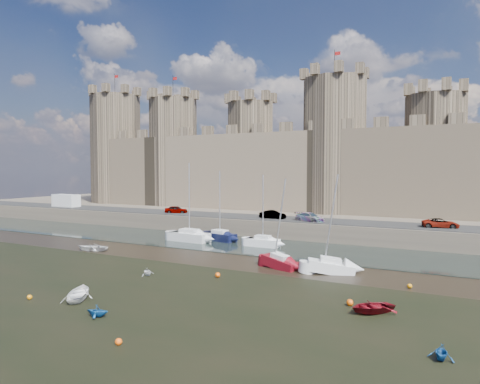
{
  "coord_description": "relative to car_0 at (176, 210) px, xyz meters",
  "views": [
    {
      "loc": [
        21.51,
        -25.73,
        9.9
      ],
      "look_at": [
        -2.96,
        22.0,
        7.09
      ],
      "focal_mm": 32.0,
      "sensor_mm": 36.0,
      "label": 1
    }
  ],
  "objects": [
    {
      "name": "dinghy_4",
      "position": [
        37.26,
        -29.04,
        -2.79
      ],
      "size": [
        4.05,
        4.21,
        0.71
      ],
      "primitive_type": "imported",
      "rotation": [
        1.57,
        0.0,
        5.61
      ],
      "color": "maroon",
      "rests_on": "ground"
    },
    {
      "name": "sailboat_1",
      "position": [
        13.21,
        -8.23,
        -2.37
      ],
      "size": [
        5.11,
        2.9,
        9.64
      ],
      "rotation": [
        0.0,
        0.0,
        -0.23
      ],
      "color": "black",
      "rests_on": "ground"
    },
    {
      "name": "dinghy_6",
      "position": [
        2.8,
        -21.36,
        -2.75
      ],
      "size": [
        4.38,
        3.59,
        0.79
      ],
      "primitive_type": "imported",
      "rotation": [
        1.57,
        0.0,
        4.96
      ],
      "color": "white",
      "rests_on": "ground"
    },
    {
      "name": "dinghy_3",
      "position": [
        16.72,
        -27.95,
        -2.78
      ],
      "size": [
        1.76,
        1.68,
        0.73
      ],
      "primitive_type": "imported",
      "rotation": [
        1.57,
        0.0,
        1.1
      ],
      "color": "silver",
      "rests_on": "ground"
    },
    {
      "name": "water_channel",
      "position": [
        20.9,
        -9.36,
        -3.1
      ],
      "size": [
        160.0,
        12.0,
        0.08
      ],
      "primitive_type": "cube",
      "color": "black",
      "rests_on": "ground"
    },
    {
      "name": "car_2",
      "position": [
        23.73,
        -0.83,
        0.0
      ],
      "size": [
        4.81,
        3.14,
        1.3
      ],
      "primitive_type": "imported",
      "rotation": [
        0.0,
        0.0,
        1.25
      ],
      "color": "gray",
      "rests_on": "quay"
    },
    {
      "name": "sailboat_5",
      "position": [
        31.7,
        -19.16,
        -2.45
      ],
      "size": [
        4.72,
        3.14,
        9.5
      ],
      "rotation": [
        0.0,
        0.0,
        0.36
      ],
      "color": "silver",
      "rests_on": "ground"
    },
    {
      "name": "buoy_1",
      "position": [
        22.93,
        -25.57,
        -2.9
      ],
      "size": [
        0.48,
        0.48,
        0.48
      ],
      "primitive_type": "sphere",
      "color": "#EF540A",
      "rests_on": "ground"
    },
    {
      "name": "buoy_5",
      "position": [
        35.58,
        -28.27,
        -2.89
      ],
      "size": [
        0.5,
        0.5,
        0.5
      ],
      "primitive_type": "sphere",
      "color": "#E3530A",
      "rests_on": "ground"
    },
    {
      "name": "dinghy_2",
      "position": [
        16.78,
        -36.06,
        -2.8
      ],
      "size": [
        3.8,
        4.04,
        0.68
      ],
      "primitive_type": "imported",
      "rotation": [
        1.57,
        0.0,
        3.74
      ],
      "color": "silver",
      "rests_on": "ground"
    },
    {
      "name": "buoy_3",
      "position": [
        38.98,
        -21.36,
        -2.94
      ],
      "size": [
        0.4,
        0.4,
        0.4
      ],
      "primitive_type": "sphere",
      "color": "orange",
      "rests_on": "ground"
    },
    {
      "name": "quay",
      "position": [
        20.9,
        26.64,
        -1.89
      ],
      "size": [
        160.0,
        60.0,
        2.5
      ],
      "primitive_type": "cube",
      "color": "#4C443A",
      "rests_on": "ground"
    },
    {
      "name": "sailboat_2",
      "position": [
        20.31,
        -9.57,
        -2.39
      ],
      "size": [
        4.25,
        1.66,
        9.17
      ],
      "rotation": [
        0.0,
        0.0,
        0.0
      ],
      "color": "white",
      "rests_on": "ground"
    },
    {
      "name": "road",
      "position": [
        20.9,
        0.64,
        -0.59
      ],
      "size": [
        160.0,
        7.0,
        0.1
      ],
      "primitive_type": "cube",
      "color": "black",
      "rests_on": "quay"
    },
    {
      "name": "seaweed_patch",
      "position": [
        20.9,
        -39.36,
        -3.14
      ],
      "size": [
        70.0,
        34.0,
        0.01
      ],
      "primitive_type": "cube",
      "color": "black",
      "rests_on": "ground"
    },
    {
      "name": "sailboat_4",
      "position": [
        26.63,
        -19.52,
        -2.46
      ],
      "size": [
        4.14,
        2.59,
        9.05
      ],
      "rotation": [
        0.0,
        0.0,
        -0.3
      ],
      "color": "maroon",
      "rests_on": "ground"
    },
    {
      "name": "dinghy_1",
      "position": [
        21.06,
        -38.39,
        -2.75
      ],
      "size": [
        1.83,
        1.7,
        0.79
      ],
      "primitive_type": "imported",
      "rotation": [
        1.57,
        0.0,
        1.88
      ],
      "color": "#165297",
      "rests_on": "ground"
    },
    {
      "name": "car_3",
      "position": [
        40.49,
        0.27,
        -0.03
      ],
      "size": [
        4.72,
        2.85,
        1.23
      ],
      "primitive_type": "imported",
      "rotation": [
        0.0,
        0.0,
        1.76
      ],
      "color": "gray",
      "rests_on": "quay"
    },
    {
      "name": "van",
      "position": [
        -26.59,
        0.14,
        0.6
      ],
      "size": [
        5.74,
        2.38,
        2.49
      ],
      "primitive_type": "cube",
      "rotation": [
        0.0,
        0.0,
        -0.02
      ],
      "color": "silver",
      "rests_on": "quay"
    },
    {
      "name": "castle",
      "position": [
        20.26,
        14.64,
        8.53
      ],
      "size": [
        108.5,
        11.0,
        29.0
      ],
      "color": "#42382B",
      "rests_on": "quay"
    },
    {
      "name": "buoy_4",
      "position": [
        13.49,
        -37.86,
        -2.95
      ],
      "size": [
        0.38,
        0.38,
        0.38
      ],
      "primitive_type": "sphere",
      "color": "orange",
      "rests_on": "ground"
    },
    {
      "name": "sailboat_0",
      "position": [
        9.68,
        -10.44,
        -2.32
      ],
      "size": [
        5.83,
        2.51,
        10.71
      ],
      "rotation": [
        0.0,
        0.0,
        -0.05
      ],
      "color": "silver",
      "rests_on": "ground"
    },
    {
      "name": "car_0",
      "position": [
        0.0,
        0.0,
        0.0
      ],
      "size": [
        4.08,
        2.72,
        1.29
      ],
      "primitive_type": "imported",
      "rotation": [
        0.0,
        0.0,
        1.92
      ],
      "color": "gray",
      "rests_on": "quay"
    },
    {
      "name": "car_1",
      "position": [
        17.7,
        -0.16,
        0.0
      ],
      "size": [
        3.93,
        1.41,
        1.29
      ],
      "primitive_type": "imported",
      "rotation": [
        0.0,
        0.0,
        1.58
      ],
      "color": "gray",
      "rests_on": "quay"
    },
    {
      "name": "dinghy_5",
      "position": [
        41.82,
        -34.95,
        -2.75
      ],
      "size": [
        1.32,
        1.53,
        0.8
      ],
      "primitive_type": "imported",
      "rotation": [
        1.57,
        0.0,
        -0.01
      ],
      "color": "#14488B",
      "rests_on": "ground"
    },
    {
      "name": "buoy_2",
      "position": [
        25.54,
        -41.21,
        -2.94
      ],
      "size": [
        0.4,
        0.4,
        0.4
      ],
      "primitive_type": "sphere",
      "color": "#FC550B",
      "rests_on": "ground"
    },
    {
      "name": "ground",
      "position": [
        20.9,
        -33.36,
        -3.14
      ],
      "size": [
        160.0,
        160.0,
        0.0
      ],
      "primitive_type": "plane",
      "color": "black",
      "rests_on": "ground"
    }
  ]
}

